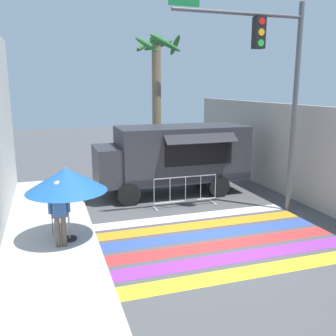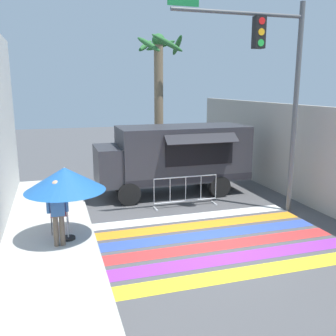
% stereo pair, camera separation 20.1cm
% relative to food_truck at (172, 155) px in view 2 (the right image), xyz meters
% --- Properties ---
extents(ground_plane, '(60.00, 60.00, 0.00)m').
position_rel_food_truck_xyz_m(ground_plane, '(-0.16, -4.83, -1.51)').
color(ground_plane, '#4C4C4F').
extents(sidewalk_left, '(4.40, 16.00, 0.12)m').
position_rel_food_truck_xyz_m(sidewalk_left, '(-5.53, -4.83, -1.45)').
color(sidewalk_left, '#B7B5AD').
rests_on(sidewalk_left, ground_plane).
extents(concrete_wall_right, '(0.20, 16.00, 3.44)m').
position_rel_food_truck_xyz_m(concrete_wall_right, '(4.14, -1.83, 0.21)').
color(concrete_wall_right, '#A39E93').
rests_on(concrete_wall_right, ground_plane).
extents(crosswalk_painted, '(6.40, 4.36, 0.01)m').
position_rel_food_truck_xyz_m(crosswalk_painted, '(-0.16, -4.60, -1.51)').
color(crosswalk_painted, yellow).
rests_on(crosswalk_painted, ground_plane).
extents(food_truck, '(5.73, 2.52, 2.60)m').
position_rel_food_truck_xyz_m(food_truck, '(0.00, 0.00, 0.00)').
color(food_truck, '#2D2D33').
rests_on(food_truck, ground_plane).
extents(traffic_signal_pole, '(4.33, 0.29, 6.55)m').
position_rel_food_truck_xyz_m(traffic_signal_pole, '(2.33, -3.06, 2.92)').
color(traffic_signal_pole, '#515456').
rests_on(traffic_signal_pole, ground_plane).
extents(patio_umbrella, '(2.06, 2.06, 1.94)m').
position_rel_food_truck_xyz_m(patio_umbrella, '(-4.03, -3.67, 0.24)').
color(patio_umbrella, black).
rests_on(patio_umbrella, sidewalk_left).
extents(folding_chair, '(0.46, 0.46, 1.00)m').
position_rel_food_truck_xyz_m(folding_chair, '(-4.22, -2.95, -0.78)').
color(folding_chair, '#4C4C51').
rests_on(folding_chair, sidewalk_left).
extents(vendor_person, '(0.53, 0.23, 1.71)m').
position_rel_food_truck_xyz_m(vendor_person, '(-4.26, -4.02, -0.42)').
color(vendor_person, brown).
rests_on(vendor_person, sidewalk_left).
extents(barricade_front, '(2.28, 0.44, 1.07)m').
position_rel_food_truck_xyz_m(barricade_front, '(-0.01, -1.63, -0.98)').
color(barricade_front, '#B7BABF').
rests_on(barricade_front, ground_plane).
extents(palm_tree, '(2.19, 2.20, 6.46)m').
position_rel_food_truck_xyz_m(palm_tree, '(0.72, 4.19, 2.62)').
color(palm_tree, '#7A664C').
rests_on(palm_tree, ground_plane).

